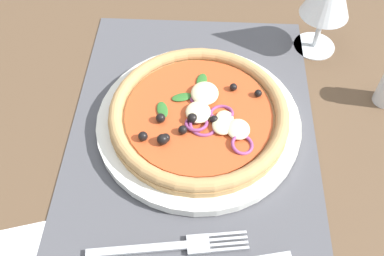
{
  "coord_description": "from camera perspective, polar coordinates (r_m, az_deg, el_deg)",
  "views": [
    {
      "loc": [
        32.16,
        1.65,
        46.87
      ],
      "look_at": [
        -1.01,
        0.0,
        2.76
      ],
      "focal_mm": 40.53,
      "sensor_mm": 36.0,
      "label": 1
    }
  ],
  "objects": [
    {
      "name": "fork",
      "position": [
        0.5,
        -1.98,
        -15.26
      ],
      "size": [
        3.95,
        18.04,
        0.44
      ],
      "rotation": [
        0.0,
        0.0,
        1.71
      ],
      "color": "#B2B5BA",
      "rests_on": "placemat"
    },
    {
      "name": "pizza",
      "position": [
        0.57,
        0.95,
        1.9
      ],
      "size": [
        23.62,
        23.62,
        2.69
      ],
      "color": "tan",
      "rests_on": "plate"
    },
    {
      "name": "placemat",
      "position": [
        0.57,
        -0.05,
        -2.36
      ],
      "size": [
        50.33,
        32.78,
        0.4
      ],
      "primitive_type": "cube",
      "color": "#4C4C51",
      "rests_on": "ground_plane"
    },
    {
      "name": "ground_plane",
      "position": [
        0.58,
        -0.05,
        -3.15
      ],
      "size": [
        190.0,
        140.0,
        2.4
      ],
      "primitive_type": "cube",
      "color": "brown"
    },
    {
      "name": "plate",
      "position": [
        0.58,
        0.87,
        0.82
      ],
      "size": [
        27.11,
        27.11,
        1.36
      ],
      "primitive_type": "cylinder",
      "color": "silver",
      "rests_on": "placemat"
    }
  ]
}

